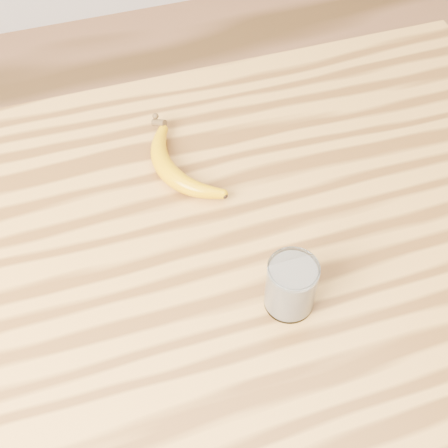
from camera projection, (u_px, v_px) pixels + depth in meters
name	position (u px, v px, depth m)	size (l,w,h in m)	color
table	(225.00, 283.00, 1.05)	(1.20, 0.80, 0.90)	#B27D35
smoothie_glass	(291.00, 286.00, 0.84)	(0.07, 0.07, 0.09)	white
banana	(168.00, 172.00, 1.01)	(0.10, 0.27, 0.03)	#C98D00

